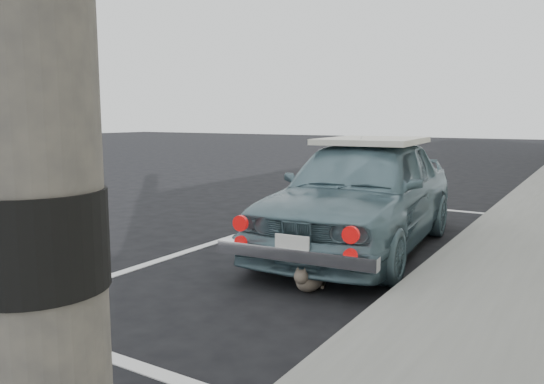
{
  "coord_description": "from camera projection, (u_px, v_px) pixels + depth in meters",
  "views": [
    {
      "loc": [
        3.23,
        -2.79,
        1.6
      ],
      "look_at": [
        0.06,
        2.33,
        0.75
      ],
      "focal_mm": 35.0,
      "sensor_mm": 36.0,
      "label": 1
    }
  ],
  "objects": [
    {
      "name": "cat",
      "position": [
        309.0,
        279.0,
        4.89
      ],
      "size": [
        0.24,
        0.5,
        0.27
      ],
      "rotation": [
        0.0,
        0.0,
        -0.06
      ],
      "color": "brown",
      "rests_on": "ground"
    },
    {
      "name": "pline_rear",
      "position": [
        107.0,
        356.0,
        3.58
      ],
      "size": [
        3.0,
        0.12,
        0.01
      ],
      "primitive_type": "cube",
      "color": "silver",
      "rests_on": "ground"
    },
    {
      "name": "pline_side",
      "position": [
        238.0,
        235.0,
        7.25
      ],
      "size": [
        0.12,
        7.0,
        0.01
      ],
      "primitive_type": "cube",
      "color": "silver",
      "rests_on": "ground"
    },
    {
      "name": "pline_front",
      "position": [
        416.0,
        207.0,
        9.47
      ],
      "size": [
        3.0,
        0.12,
        0.01
      ],
      "primitive_type": "cube",
      "color": "silver",
      "rests_on": "ground"
    },
    {
      "name": "retro_coupe",
      "position": [
        362.0,
        192.0,
        6.46
      ],
      "size": [
        1.96,
        4.19,
        1.38
      ],
      "rotation": [
        0.0,
        0.0,
        0.08
      ],
      "color": "slate",
      "rests_on": "ground"
    },
    {
      "name": "ground",
      "position": [
        113.0,
        318.0,
        4.26
      ],
      "size": [
        80.0,
        80.0,
        0.0
      ],
      "primitive_type": "plane",
      "color": "black",
      "rests_on": "ground"
    }
  ]
}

